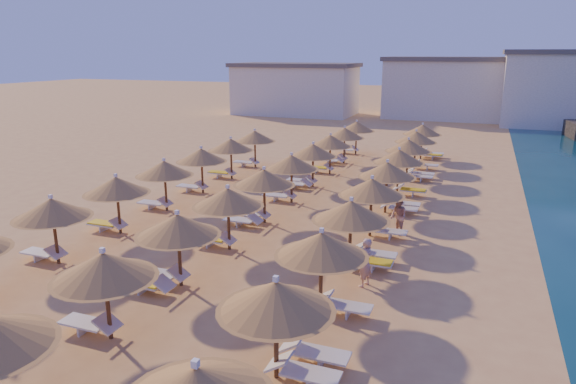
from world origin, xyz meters
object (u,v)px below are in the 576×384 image
at_px(parasol_row_west, 264,178).
at_px(beachgoer_b, 398,216).
at_px(beachgoer_a, 365,262).
at_px(parasol_row_east, 372,188).

distance_m(parasol_row_west, beachgoer_b, 6.30).
height_order(beachgoer_b, beachgoer_a, beachgoer_a).
bearing_deg(beachgoer_b, parasol_row_east, -103.17).
bearing_deg(parasol_row_west, beachgoer_b, 5.59).
bearing_deg(parasol_row_west, beachgoer_a, -40.51).
xyz_separation_m(parasol_row_west, beachgoer_a, (5.91, -5.05, -1.29)).
height_order(parasol_row_west, beachgoer_b, parasol_row_west).
distance_m(parasol_row_east, beachgoer_a, 5.29).
xyz_separation_m(parasol_row_east, beachgoer_b, (1.11, 0.60, -1.32)).
height_order(parasol_row_west, beachgoer_a, parasol_row_west).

